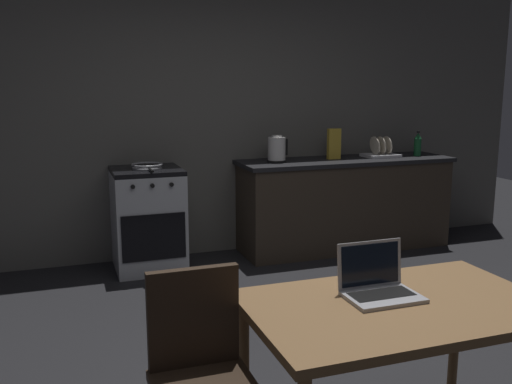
% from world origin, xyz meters
% --- Properties ---
extents(ground_plane, '(12.00, 12.00, 0.00)m').
position_xyz_m(ground_plane, '(0.00, 0.00, 0.00)').
color(ground_plane, black).
extents(back_wall, '(6.40, 0.10, 2.72)m').
position_xyz_m(back_wall, '(0.30, 2.59, 1.36)').
color(back_wall, '#5F5D57').
rests_on(back_wall, ground_plane).
extents(kitchen_counter, '(2.16, 0.64, 0.91)m').
position_xyz_m(kitchen_counter, '(1.34, 2.24, 0.46)').
color(kitchen_counter, '#382D23').
rests_on(kitchen_counter, ground_plane).
extents(stove_oven, '(0.60, 0.62, 0.91)m').
position_xyz_m(stove_oven, '(-0.62, 2.24, 0.45)').
color(stove_oven, '#B7BABF').
rests_on(stove_oven, ground_plane).
extents(dining_table, '(1.29, 0.79, 0.72)m').
position_xyz_m(dining_table, '(-0.01, -0.77, 0.65)').
color(dining_table, brown).
rests_on(dining_table, ground_plane).
extents(chair, '(0.40, 0.40, 0.91)m').
position_xyz_m(chair, '(-0.86, -0.67, 0.53)').
color(chair, '#2D2116').
rests_on(chair, ground_plane).
extents(laptop, '(0.32, 0.25, 0.23)m').
position_xyz_m(laptop, '(-0.05, -0.67, 0.77)').
color(laptop, '#99999E').
rests_on(laptop, dining_table).
extents(electric_kettle, '(0.20, 0.18, 0.25)m').
position_xyz_m(electric_kettle, '(0.61, 2.24, 1.03)').
color(electric_kettle, black).
rests_on(electric_kettle, kitchen_counter).
extents(bottle, '(0.07, 0.07, 0.26)m').
position_xyz_m(bottle, '(2.14, 2.19, 1.03)').
color(bottle, '#19592D').
rests_on(bottle, kitchen_counter).
extents(frying_pan, '(0.27, 0.45, 0.05)m').
position_xyz_m(frying_pan, '(-0.62, 2.21, 0.93)').
color(frying_pan, gray).
rests_on(frying_pan, stove_oven).
extents(cereal_box, '(0.13, 0.05, 0.30)m').
position_xyz_m(cereal_box, '(1.22, 2.26, 1.06)').
color(cereal_box, gold).
rests_on(cereal_box, kitchen_counter).
extents(dish_rack, '(0.34, 0.26, 0.21)m').
position_xyz_m(dish_rack, '(1.74, 2.24, 0.96)').
color(dish_rack, silver).
rests_on(dish_rack, kitchen_counter).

